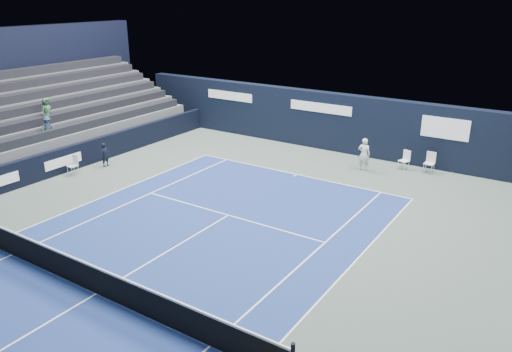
# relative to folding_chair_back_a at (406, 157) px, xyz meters

# --- Properties ---
(ground) EXTENTS (48.00, 48.00, 0.00)m
(ground) POSITION_rel_folding_chair_back_a_xyz_m (-4.02, -13.48, -0.63)
(ground) COLOR #4B5950
(ground) RESTS_ON ground
(court_surface) EXTENTS (10.97, 23.77, 0.01)m
(court_surface) POSITION_rel_folding_chair_back_a_xyz_m (-4.02, -15.48, -0.62)
(court_surface) COLOR navy
(court_surface) RESTS_ON ground
(folding_chair_back_a) EXTENTS (0.53, 0.55, 0.94)m
(folding_chair_back_a) POSITION_rel_folding_chair_back_a_xyz_m (0.00, 0.00, 0.00)
(folding_chair_back_a) COLOR silver
(folding_chair_back_a) RESTS_ON ground
(folding_chair_back_b) EXTENTS (0.46, 0.45, 1.01)m
(folding_chair_back_b) POSITION_rel_folding_chair_back_a_xyz_m (1.12, 0.13, -0.05)
(folding_chair_back_b) COLOR silver
(folding_chair_back_b) RESTS_ON ground
(line_judge_chair) EXTENTS (0.45, 0.44, 0.94)m
(line_judge_chair) POSITION_rel_folding_chair_back_a_xyz_m (-12.86, -9.30, -0.09)
(line_judge_chair) COLOR silver
(line_judge_chair) RESTS_ON ground
(line_judge) EXTENTS (0.31, 0.45, 1.19)m
(line_judge) POSITION_rel_folding_chair_back_a_xyz_m (-12.52, -7.70, -0.03)
(line_judge) COLOR black
(line_judge) RESTS_ON ground
(court_markings) EXTENTS (11.03, 23.83, 0.00)m
(court_markings) POSITION_rel_folding_chair_back_a_xyz_m (-4.02, -15.48, -0.62)
(court_markings) COLOR white
(court_markings) RESTS_ON court_surface
(tennis_net) EXTENTS (12.90, 0.10, 1.10)m
(tennis_net) POSITION_rel_folding_chair_back_a_xyz_m (-4.02, -15.48, -0.12)
(tennis_net) COLOR black
(tennis_net) RESTS_ON ground
(back_sponsor_wall) EXTENTS (26.00, 0.63, 3.10)m
(back_sponsor_wall) POSITION_rel_folding_chair_back_a_xyz_m (-4.01, 1.01, 0.93)
(back_sponsor_wall) COLOR black
(back_sponsor_wall) RESTS_ON ground
(side_barrier_left) EXTENTS (0.33, 22.00, 1.20)m
(side_barrier_left) POSITION_rel_folding_chair_back_a_xyz_m (-13.52, -9.51, -0.03)
(side_barrier_left) COLOR black
(side_barrier_left) RESTS_ON ground
(spectator_stand) EXTENTS (6.00, 18.00, 6.40)m
(spectator_stand) POSITION_rel_folding_chair_back_a_xyz_m (-17.29, -8.50, 1.33)
(spectator_stand) COLOR #525355
(spectator_stand) RESTS_ON ground
(tennis_player) EXTENTS (0.65, 0.86, 1.59)m
(tennis_player) POSITION_rel_folding_chair_back_a_xyz_m (-1.67, -1.25, 0.17)
(tennis_player) COLOR white
(tennis_player) RESTS_ON ground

